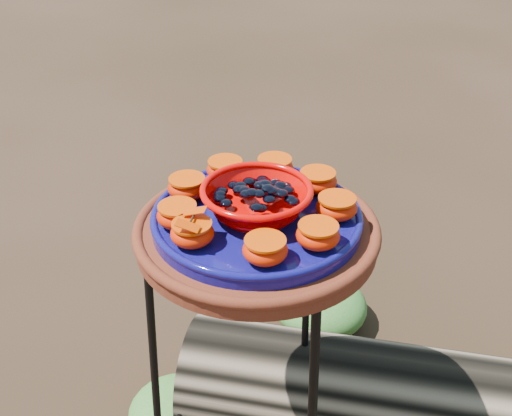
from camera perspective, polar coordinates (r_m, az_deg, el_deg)
The scene contains 17 objects.
plant_stand at distance 1.35m, azimuth 0.05°, elevation -15.32°, with size 0.44×0.44×0.70m, color black, non-canonical shape.
terracotta_saucer at distance 1.11m, azimuth 0.05°, elevation -2.28°, with size 0.42×0.42×0.03m, color #551713.
cobalt_plate at distance 1.09m, azimuth 0.05°, elevation -1.03°, with size 0.36×0.36×0.02m, color #070335.
red_bowl at distance 1.07m, azimuth 0.06°, elevation 0.61°, with size 0.18×0.18×0.05m, color #CA0401, non-canonical shape.
glass_gems at distance 1.05m, azimuth 0.06°, elevation 2.32°, with size 0.14×0.14×0.02m, color black, non-canonical shape.
orange_half_0 at distance 1.01m, azimuth -5.68°, elevation -2.25°, with size 0.07×0.07×0.04m, color #B31900.
orange_half_1 at distance 0.96m, azimuth 0.82°, elevation -3.76°, with size 0.07×0.07×0.04m, color #B31900.
orange_half_2 at distance 1.00m, azimuth 5.52°, elevation -2.44°, with size 0.07×0.07×0.04m, color #B31900.
orange_half_3 at distance 1.08m, azimuth 7.17°, elevation 0.06°, with size 0.07×0.07×0.04m, color #B31900.
orange_half_4 at distance 1.15m, azimuth 5.50°, elevation 2.37°, with size 0.07×0.07×0.04m, color #B31900.
orange_half_5 at distance 1.19m, azimuth 1.67°, elevation 3.60°, with size 0.07×0.07×0.04m, color #B31900.
orange_half_6 at distance 1.18m, azimuth -2.74°, elevation 3.40°, with size 0.07×0.07×0.04m, color #B31900.
orange_half_7 at distance 1.13m, azimuth -6.13°, elevation 1.82°, with size 0.07×0.07×0.04m, color #B31900.
orange_half_8 at distance 1.05m, azimuth -6.97°, elevation -0.66°, with size 0.07×0.07×0.04m, color #B31900.
butterfly at distance 0.99m, azimuth -5.76°, elevation -1.01°, with size 0.08×0.05×0.01m, color #C73200, non-canonical shape.
foliage_left at distance 1.69m, azimuth -7.04°, elevation -17.53°, with size 0.24×0.24×0.12m, color #2D6124.
foliage_back at distance 1.97m, azimuth 5.77°, elevation -8.51°, with size 0.28×0.28×0.14m, color #2D6124.
Camera 1 is at (0.49, -0.78, 1.34)m, focal length 45.00 mm.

